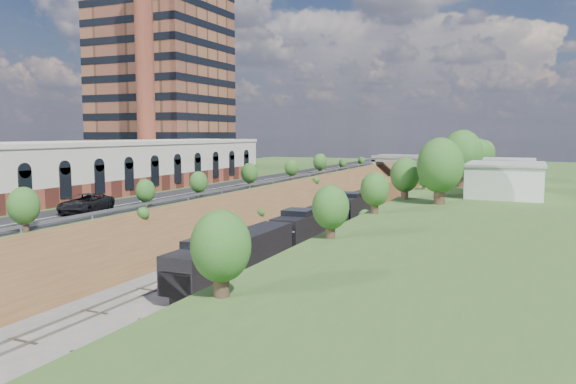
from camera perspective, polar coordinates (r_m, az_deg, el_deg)
name	(u,v)px	position (r m, az deg, el deg)	size (l,w,h in m)	color
ground	(60,345)	(38.80, -22.15, -14.18)	(400.00, 400.00, 0.00)	#6B665B
platform_left	(175,191)	(104.44, -11.39, 0.06)	(44.00, 180.00, 5.00)	#3A5D26
embankment_left	(285,212)	(94.01, -0.27, -2.01)	(7.07, 180.00, 7.07)	brown
embankment_right	(418,220)	(87.61, 13.04, -2.75)	(7.07, 180.00, 7.07)	brown
rail_left_track	(333,214)	(90.98, 4.59, -2.24)	(1.58, 180.00, 0.18)	gray
rail_right_track	(364,216)	(89.46, 7.74, -2.41)	(1.58, 180.00, 0.18)	gray
road	(261,181)	(95.33, -2.75, 1.15)	(8.00, 180.00, 0.10)	black
guardrail	(283,179)	(93.38, -0.54, 1.36)	(0.10, 171.00, 0.70)	#99999E
commercial_building	(114,166)	(83.55, -17.27, 2.58)	(14.30, 62.30, 7.00)	brown
highrise_tower	(161,36)	(121.67, -12.77, 15.21)	(22.00, 22.00, 53.90)	brown
smokestack	(145,64)	(103.13, -14.35, 12.44)	(3.20, 3.20, 40.00)	brown
overpass	(420,165)	(149.82, 13.25, 2.71)	(24.50, 8.30, 7.40)	gray
white_building_near	(505,181)	(77.54, 21.21, 1.08)	(9.00, 12.00, 4.00)	silver
white_building_far	(508,171)	(99.51, 21.43, 1.96)	(8.00, 10.00, 3.60)	silver
tree_right_large	(440,166)	(66.03, 15.21, 2.57)	(5.25, 5.25, 7.61)	#473323
tree_left_crest	(120,193)	(59.52, -16.66, -0.09)	(2.45, 2.45, 3.55)	#473323
freight_train	(419,178)	(134.96, 13.19, 1.41)	(3.10, 190.91, 4.62)	black
suv	(86,203)	(60.23, -19.86, -1.07)	(3.16, 6.86, 1.91)	black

